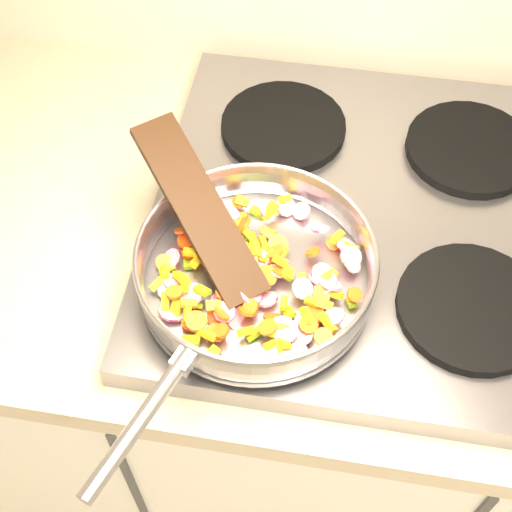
# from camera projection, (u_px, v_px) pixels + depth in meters

# --- Properties ---
(cooktop) EXTENTS (0.60, 0.60, 0.04)m
(cooktop) POSITION_uv_depth(u_px,v_px,m) (366.00, 221.00, 1.01)
(cooktop) COLOR #939399
(cooktop) RESTS_ON counter_top
(grate_fl) EXTENTS (0.19, 0.19, 0.02)m
(grate_fl) POSITION_uv_depth(u_px,v_px,m) (253.00, 277.00, 0.92)
(grate_fl) COLOR black
(grate_fl) RESTS_ON cooktop
(grate_fr) EXTENTS (0.19, 0.19, 0.02)m
(grate_fr) POSITION_uv_depth(u_px,v_px,m) (472.00, 307.00, 0.90)
(grate_fr) COLOR black
(grate_fr) RESTS_ON cooktop
(grate_bl) EXTENTS (0.19, 0.19, 0.02)m
(grate_bl) POSITION_uv_depth(u_px,v_px,m) (283.00, 127.00, 1.08)
(grate_bl) COLOR black
(grate_bl) RESTS_ON cooktop
(grate_br) EXTENTS (0.19, 0.19, 0.02)m
(grate_br) POSITION_uv_depth(u_px,v_px,m) (470.00, 148.00, 1.06)
(grate_br) COLOR black
(grate_br) RESTS_ON cooktop
(saute_pan) EXTENTS (0.34, 0.49, 0.06)m
(saute_pan) POSITION_uv_depth(u_px,v_px,m) (255.00, 267.00, 0.88)
(saute_pan) COLOR #9E9EA5
(saute_pan) RESTS_ON grate_fl
(vegetable_heap) EXTENTS (0.27, 0.28, 0.05)m
(vegetable_heap) POSITION_uv_depth(u_px,v_px,m) (252.00, 277.00, 0.89)
(vegetable_heap) COLOR yellow
(vegetable_heap) RESTS_ON saute_pan
(wooden_spatula) EXTENTS (0.21, 0.23, 0.10)m
(wooden_spatula) POSITION_uv_depth(u_px,v_px,m) (199.00, 209.00, 0.89)
(wooden_spatula) COLOR black
(wooden_spatula) RESTS_ON saute_pan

